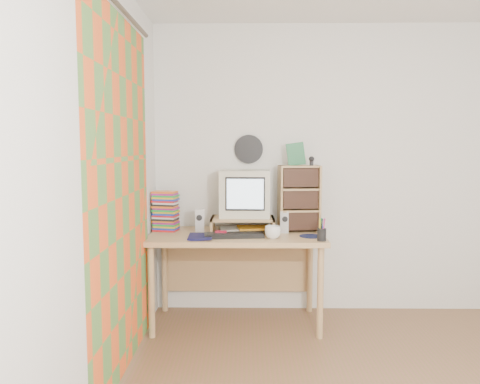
{
  "coord_description": "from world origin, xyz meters",
  "views": [
    {
      "loc": [
        -0.95,
        -2.35,
        1.46
      ],
      "look_at": [
        -1.0,
        1.33,
        1.1
      ],
      "focal_mm": 35.0,
      "sensor_mm": 36.0,
      "label": 1
    }
  ],
  "objects_px": {
    "diary": "(188,235)",
    "desk": "(237,248)",
    "crt_monitor": "(245,193)",
    "mug": "(273,232)",
    "dvd_stack": "(166,215)",
    "keyboard": "(234,235)",
    "cd_rack": "(299,199)"
  },
  "relations": [
    {
      "from": "desk",
      "to": "crt_monitor",
      "type": "distance_m",
      "value": 0.46
    },
    {
      "from": "crt_monitor",
      "to": "mug",
      "type": "bearing_deg",
      "value": -55.79
    },
    {
      "from": "crt_monitor",
      "to": "diary",
      "type": "distance_m",
      "value": 0.62
    },
    {
      "from": "desk",
      "to": "cd_rack",
      "type": "xyz_separation_m",
      "value": [
        0.52,
        0.06,
        0.41
      ]
    },
    {
      "from": "crt_monitor",
      "to": "mug",
      "type": "relative_size",
      "value": 3.29
    },
    {
      "from": "diary",
      "to": "crt_monitor",
      "type": "bearing_deg",
      "value": 34.68
    },
    {
      "from": "crt_monitor",
      "to": "keyboard",
      "type": "height_order",
      "value": "crt_monitor"
    },
    {
      "from": "dvd_stack",
      "to": "diary",
      "type": "bearing_deg",
      "value": -42.11
    },
    {
      "from": "desk",
      "to": "diary",
      "type": "xyz_separation_m",
      "value": [
        -0.37,
        -0.24,
        0.16
      ]
    },
    {
      "from": "desk",
      "to": "cd_rack",
      "type": "relative_size",
      "value": 2.55
    },
    {
      "from": "mug",
      "to": "crt_monitor",
      "type": "bearing_deg",
      "value": 121.81
    },
    {
      "from": "crt_monitor",
      "to": "cd_rack",
      "type": "xyz_separation_m",
      "value": [
        0.45,
        -0.03,
        -0.04
      ]
    },
    {
      "from": "keyboard",
      "to": "diary",
      "type": "xyz_separation_m",
      "value": [
        -0.35,
        -0.04,
        0.01
      ]
    },
    {
      "from": "cd_rack",
      "to": "mug",
      "type": "distance_m",
      "value": 0.45
    },
    {
      "from": "desk",
      "to": "dvd_stack",
      "type": "distance_m",
      "value": 0.66
    },
    {
      "from": "crt_monitor",
      "to": "cd_rack",
      "type": "height_order",
      "value": "cd_rack"
    },
    {
      "from": "keyboard",
      "to": "mug",
      "type": "relative_size",
      "value": 3.7
    },
    {
      "from": "crt_monitor",
      "to": "mug",
      "type": "height_order",
      "value": "crt_monitor"
    },
    {
      "from": "keyboard",
      "to": "mug",
      "type": "xyz_separation_m",
      "value": [
        0.3,
        -0.05,
        0.03
      ]
    },
    {
      "from": "mug",
      "to": "diary",
      "type": "xyz_separation_m",
      "value": [
        -0.65,
        0.02,
        -0.03
      ]
    },
    {
      "from": "crt_monitor",
      "to": "keyboard",
      "type": "bearing_deg",
      "value": -104.06
    },
    {
      "from": "dvd_stack",
      "to": "diary",
      "type": "xyz_separation_m",
      "value": [
        0.23,
        -0.31,
        -0.11
      ]
    },
    {
      "from": "crt_monitor",
      "to": "cd_rack",
      "type": "relative_size",
      "value": 0.74
    },
    {
      "from": "mug",
      "to": "dvd_stack",
      "type": "bearing_deg",
      "value": 159.54
    },
    {
      "from": "diary",
      "to": "desk",
      "type": "bearing_deg",
      "value": 31.15
    },
    {
      "from": "desk",
      "to": "keyboard",
      "type": "relative_size",
      "value": 3.05
    },
    {
      "from": "keyboard",
      "to": "diary",
      "type": "distance_m",
      "value": 0.35
    },
    {
      "from": "keyboard",
      "to": "diary",
      "type": "bearing_deg",
      "value": 179.58
    },
    {
      "from": "crt_monitor",
      "to": "mug",
      "type": "xyz_separation_m",
      "value": [
        0.21,
        -0.34,
        -0.26
      ]
    },
    {
      "from": "cd_rack",
      "to": "mug",
      "type": "relative_size",
      "value": 4.42
    },
    {
      "from": "dvd_stack",
      "to": "mug",
      "type": "relative_size",
      "value": 2.19
    },
    {
      "from": "desk",
      "to": "dvd_stack",
      "type": "bearing_deg",
      "value": 173.26
    }
  ]
}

